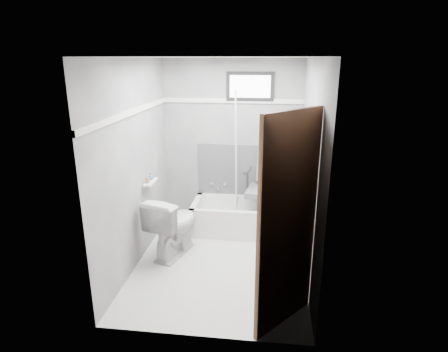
% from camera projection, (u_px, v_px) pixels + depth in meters
% --- Properties ---
extents(floor, '(2.60, 2.60, 0.00)m').
position_uv_depth(floor, '(221.00, 262.00, 4.59)').
color(floor, white).
rests_on(floor, ground).
extents(ceiling, '(2.60, 2.60, 0.00)m').
position_uv_depth(ceiling, '(220.00, 57.00, 3.87)').
color(ceiling, silver).
rests_on(ceiling, floor).
extents(wall_back, '(2.00, 0.02, 2.40)m').
position_uv_depth(wall_back, '(232.00, 144.00, 5.47)').
color(wall_back, slate).
rests_on(wall_back, floor).
extents(wall_front, '(2.00, 0.02, 2.40)m').
position_uv_depth(wall_front, '(199.00, 213.00, 3.00)').
color(wall_front, slate).
rests_on(wall_front, floor).
extents(wall_left, '(0.02, 2.60, 2.40)m').
position_uv_depth(wall_left, '(135.00, 165.00, 4.35)').
color(wall_left, slate).
rests_on(wall_left, floor).
extents(wall_right, '(0.02, 2.60, 2.40)m').
position_uv_depth(wall_right, '(310.00, 171.00, 4.12)').
color(wall_right, slate).
rests_on(wall_right, floor).
extents(bathtub, '(1.50, 0.70, 0.42)m').
position_uv_depth(bathtub, '(245.00, 217.00, 5.38)').
color(bathtub, white).
rests_on(bathtub, floor).
extents(office_chair, '(0.74, 0.74, 1.14)m').
position_uv_depth(office_chair, '(268.00, 186.00, 5.22)').
color(office_chair, '#5B5B60').
rests_on(office_chair, bathtub).
extents(toilet, '(0.66, 0.89, 0.78)m').
position_uv_depth(toilet, '(173.00, 225.00, 4.70)').
color(toilet, silver).
rests_on(toilet, floor).
extents(door, '(0.78, 0.78, 2.00)m').
position_uv_depth(door, '(321.00, 241.00, 2.97)').
color(door, brown).
rests_on(door, floor).
extents(window, '(0.66, 0.04, 0.40)m').
position_uv_depth(window, '(250.00, 86.00, 5.18)').
color(window, black).
rests_on(window, wall_back).
extents(backerboard, '(1.50, 0.02, 0.78)m').
position_uv_depth(backerboard, '(248.00, 171.00, 5.55)').
color(backerboard, '#4C4C4F').
rests_on(backerboard, wall_back).
extents(trim_back, '(2.00, 0.02, 0.06)m').
position_uv_depth(trim_back, '(232.00, 101.00, 5.27)').
color(trim_back, white).
rests_on(trim_back, wall_back).
extents(trim_left, '(0.02, 2.60, 0.06)m').
position_uv_depth(trim_left, '(132.00, 112.00, 4.16)').
color(trim_left, white).
rests_on(trim_left, wall_left).
extents(pole, '(0.02, 0.35, 1.93)m').
position_uv_depth(pole, '(236.00, 158.00, 5.27)').
color(pole, white).
rests_on(pole, bathtub).
extents(shelf, '(0.10, 0.32, 0.02)m').
position_uv_depth(shelf, '(150.00, 182.00, 4.72)').
color(shelf, white).
rests_on(shelf, wall_left).
extents(soap_bottle_a, '(0.05, 0.05, 0.10)m').
position_uv_depth(soap_bottle_a, '(147.00, 179.00, 4.62)').
color(soap_bottle_a, '#A47A52').
rests_on(soap_bottle_a, shelf).
extents(soap_bottle_b, '(0.09, 0.09, 0.09)m').
position_uv_depth(soap_bottle_b, '(151.00, 176.00, 4.76)').
color(soap_bottle_b, slate).
rests_on(soap_bottle_b, shelf).
extents(faucet, '(0.26, 0.10, 0.16)m').
position_uv_depth(faucet, '(218.00, 186.00, 5.65)').
color(faucet, silver).
rests_on(faucet, wall_back).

